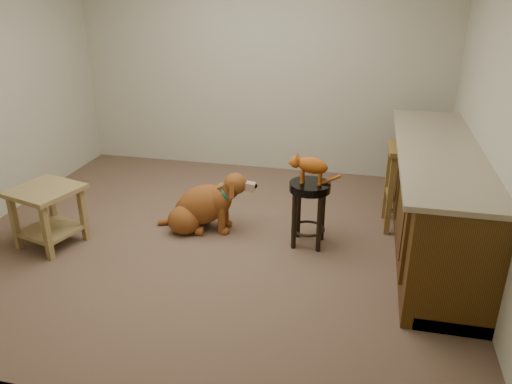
% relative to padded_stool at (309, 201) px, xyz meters
% --- Properties ---
extents(floor, '(4.50, 4.00, 0.01)m').
position_rel_padded_stool_xyz_m(floor, '(-0.86, -0.12, -0.42)').
color(floor, brown).
rests_on(floor, ground).
extents(room_shell, '(4.54, 4.04, 2.62)m').
position_rel_padded_stool_xyz_m(room_shell, '(-0.86, -0.12, 1.25)').
color(room_shell, '#ADA78C').
rests_on(room_shell, ground).
extents(cabinet_run, '(0.70, 2.56, 0.94)m').
position_rel_padded_stool_xyz_m(cabinet_run, '(1.08, 0.18, 0.02)').
color(cabinet_run, '#43290C').
rests_on(cabinet_run, ground).
extents(padded_stool, '(0.36, 0.36, 0.60)m').
position_rel_padded_stool_xyz_m(padded_stool, '(0.00, 0.00, 0.00)').
color(padded_stool, black).
rests_on(padded_stool, ground).
extents(wood_stool, '(0.46, 0.46, 0.82)m').
position_rel_padded_stool_xyz_m(wood_stool, '(0.87, 0.54, 0.00)').
color(wood_stool, brown).
rests_on(wood_stool, ground).
extents(side_table, '(0.65, 0.65, 0.55)m').
position_rel_padded_stool_xyz_m(side_table, '(-2.27, -0.52, -0.06)').
color(side_table, olive).
rests_on(side_table, ground).
extents(golden_retriever, '(1.00, 0.51, 0.63)m').
position_rel_padded_stool_xyz_m(golden_retriever, '(-1.02, 0.07, -0.19)').
color(golden_retriever, brown).
rests_on(golden_retriever, ground).
extents(tabby_kitten, '(0.46, 0.16, 0.29)m').
position_rel_padded_stool_xyz_m(tabby_kitten, '(-0.01, 0.00, 0.33)').
color(tabby_kitten, '#90400E').
rests_on(tabby_kitten, padded_stool).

